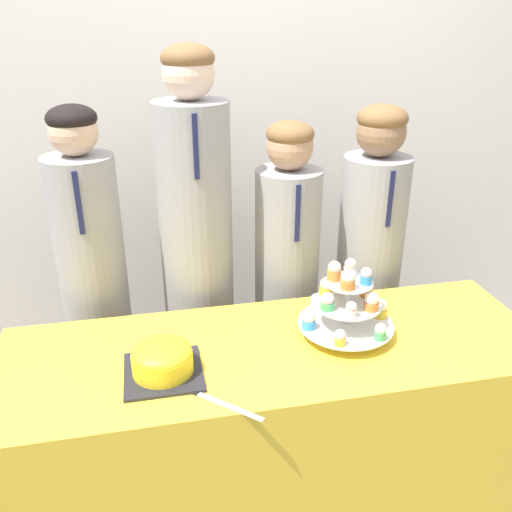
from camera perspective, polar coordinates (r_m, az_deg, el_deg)
name	(u,v)px	position (r m, az deg, el deg)	size (l,w,h in m)	color
wall_back	(223,109)	(2.52, -3.53, 15.22)	(9.00, 0.06, 2.70)	silver
table	(274,437)	(2.01, 1.92, -18.49)	(1.77, 0.59, 0.76)	yellow
round_cake	(162,359)	(1.65, -9.84, -10.64)	(0.23, 0.23, 0.11)	#232328
cake_knife	(201,395)	(1.58, -5.80, -14.33)	(0.23, 0.22, 0.01)	silver
cupcake_stand	(347,302)	(1.81, 9.52, -4.80)	(0.32, 0.32, 0.26)	silver
student_0	(97,304)	(2.21, -16.38, -4.85)	(0.25, 0.26, 1.47)	#939399
student_1	(198,274)	(2.16, -6.10, -1.89)	(0.28, 0.28, 1.66)	#939399
student_2	(286,294)	(2.28, 3.18, -3.98)	(0.26, 0.27, 1.39)	#939399
student_3	(367,280)	(2.38, 11.61, -2.46)	(0.27, 0.28, 1.43)	#939399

